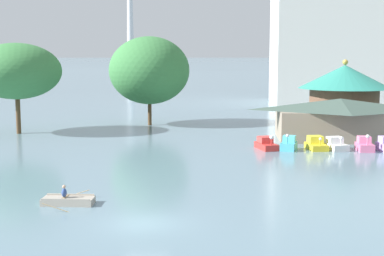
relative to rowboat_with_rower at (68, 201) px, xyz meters
The scene contains 12 objects.
ground_plane 6.57m from the rowboat_with_rower, 34.16° to the right, with size 2000.00×2000.00×0.00m, color slate.
rowboat_with_rower is the anchor object (origin of this frame).
pedal_boat_red 25.49m from the rowboat_with_rower, 56.68° to the left, with size 2.34×3.31×1.56m.
pedal_boat_cyan 26.36m from the rowboat_with_rower, 52.18° to the left, with size 1.93×2.50×1.72m.
pedal_boat_yellow 28.56m from the rowboat_with_rower, 48.57° to the left, with size 2.05×3.09×1.37m.
pedal_boat_white 29.72m from the rowboat_with_rower, 45.60° to the left, with size 2.26×2.92×1.50m.
pedal_boat_pink 31.38m from the rowboat_with_rower, 41.59° to the left, with size 1.43×2.39×1.75m.
boathouse 36.12m from the rowboat_with_rower, 51.31° to the left, with size 14.52×8.26×4.49m.
green_roof_pavilion 45.84m from the rowboat_with_rower, 56.77° to the left, with size 11.57×11.57×8.62m.
shoreline_tree_tall_left 34.41m from the rowboat_with_rower, 115.17° to the left, with size 10.39×10.39×10.60m.
shoreline_tree_mid 39.66m from the rowboat_with_rower, 89.87° to the left, with size 10.46×10.46×11.56m.
background_building_block 82.33m from the rowboat_with_rower, 63.41° to the left, with size 35.48×18.23×25.71m.
Camera 1 is at (4.29, -30.37, 9.50)m, focal length 52.77 mm.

